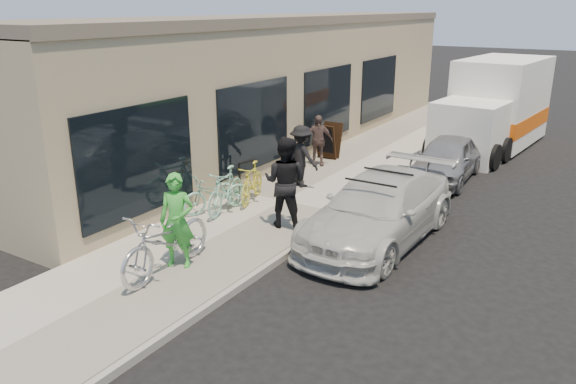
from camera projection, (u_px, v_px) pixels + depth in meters
The scene contains 17 objects.
ground at pixel (289, 277), 9.83m from camera, with size 120.00×120.00×0.00m, color black.
sidewalk at pixel (283, 204), 13.22m from camera, with size 3.00×34.00×0.15m, color #A8A397.
curb at pixel (342, 216), 12.45m from camera, with size 0.12×34.00×0.13m, color gray.
storefront at pixel (281, 83), 18.22m from camera, with size 3.60×20.00×4.22m.
bike_rack at pixel (247, 173), 13.71m from camera, with size 0.14×0.55×0.78m.
sandwich_board at pixel (328, 141), 16.71m from camera, with size 0.65×0.65×1.04m.
sedan_white at pixel (379, 209), 11.14m from camera, with size 2.03×4.64×1.37m.
sedan_silver at pixel (447, 159), 15.13m from camera, with size 1.39×3.45×1.18m, color gray.
moving_truck at pixel (495, 109), 18.46m from camera, with size 2.70×6.00×2.87m.
tandem_bike at pixel (167, 241), 9.50m from camera, with size 0.76×2.17×1.14m, color silver.
woman_rider at pixel (177, 221), 9.65m from camera, with size 0.61×0.40×1.68m, color green.
man_standing at pixel (285, 182), 11.42m from camera, with size 0.92×0.72×1.89m, color black.
cruiser_bike_a at pixel (226, 190), 12.37m from camera, with size 0.46×1.64×0.99m, color #81C0A9.
cruiser_bike_b at pixel (217, 193), 12.40m from camera, with size 0.56×1.60×0.84m, color #81C0A9.
cruiser_bike_c at pixel (252, 182), 13.04m from camera, with size 0.43×1.51×0.91m, color gold.
bystander_a at pixel (301, 156), 14.03m from camera, with size 1.01×0.58×1.56m, color black.
bystander_b at pixel (318, 140), 15.91m from camera, with size 0.85×0.35×1.45m, color brown.
Camera 1 is at (4.65, -7.54, 4.51)m, focal length 35.00 mm.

